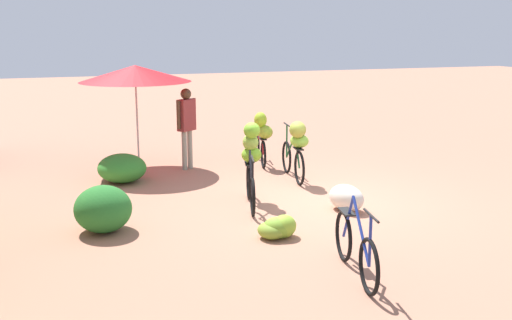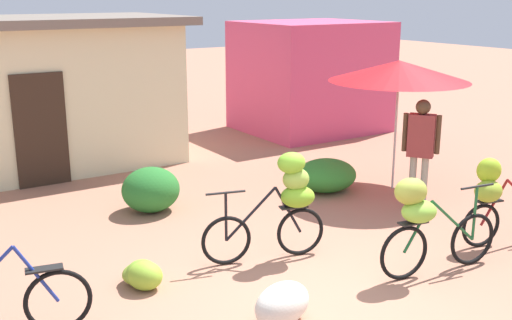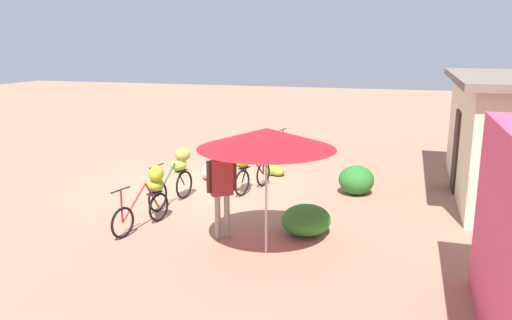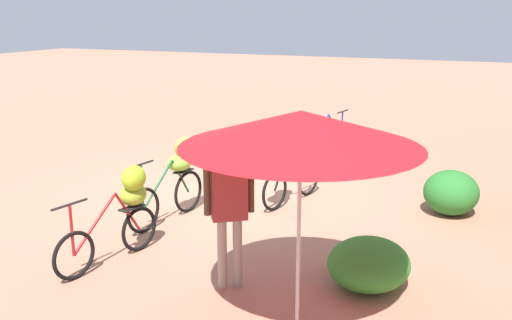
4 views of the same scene
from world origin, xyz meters
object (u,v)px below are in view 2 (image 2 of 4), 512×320
Objects in this scene: building_low at (20,94)px; bicycle_center_loaded at (424,218)px; bicycle_leftmost at (1,307)px; bicycle_by_shop at (498,196)px; bicycle_near_pile at (285,199)px; shop_pink at (310,76)px; market_umbrella at (399,71)px; produce_sack at (282,304)px; person_vendor at (421,142)px; banana_pile_on_ground at (142,274)px.

building_low reaches higher than bicycle_center_loaded.
bicycle_by_shop is (6.14, -1.02, 0.33)m from bicycle_leftmost.
building_low is 8.71m from bicycle_by_shop.
bicycle_by_shop is at bearing -23.77° from bicycle_near_pile.
shop_pink is 5.09m from market_umbrella.
shop_pink is 10.69m from bicycle_leftmost.
person_vendor is (3.88, 1.81, 0.86)m from produce_sack.
person_vendor is (-2.20, -5.70, -0.25)m from shop_pink.
bicycle_near_pile is (1.77, -6.29, -0.66)m from building_low.
shop_pink is at bearing 50.98° from produce_sack.
bicycle_center_loaded is at bearing 0.81° from produce_sack.
bicycle_center_loaded is 2.14m from produce_sack.
bicycle_near_pile is at bearing -6.99° from banana_pile_on_ground.
bicycle_leftmost is 0.97× the size of person_vendor.
bicycle_center_loaded is (-4.01, -7.48, -0.59)m from shop_pink.
building_low reaches higher than person_vendor.
banana_pile_on_ground is at bearing 13.37° from bicycle_leftmost.
bicycle_leftmost is 6.23m from bicycle_by_shop.
shop_pink is 7.75m from bicycle_by_shop.
bicycle_by_shop is 1.69m from person_vendor.
bicycle_center_loaded is at bearing -50.39° from bicycle_near_pile.
bicycle_by_shop is at bearing -9.40° from bicycle_leftmost.
bicycle_near_pile reaches higher than bicycle_center_loaded.
market_umbrella is 7.20m from bicycle_leftmost.
market_umbrella reaches higher than bicycle_leftmost.
bicycle_leftmost is 1.06× the size of bicycle_near_pile.
produce_sack is (-3.64, -0.18, -0.48)m from bicycle_by_shop.
person_vendor is at bearing 44.46° from bicycle_center_loaded.
bicycle_by_shop is 3.68m from produce_sack.
building_low is at bearing 136.47° from market_umbrella.
banana_pile_on_ground is (-5.21, -1.21, -1.90)m from market_umbrella.
building_low is 7.07m from market_umbrella.
banana_pile_on_ground is at bearing -177.25° from person_vendor.
building_low is 8.91× the size of produce_sack.
bicycle_center_loaded is at bearing -118.19° from shop_pink.
bicycle_by_shop is at bearing -108.42° from shop_pink.
bicycle_center_loaded is (2.86, -7.61, -0.72)m from building_low.
bicycle_leftmost is (-1.71, -6.44, -1.10)m from building_low.
market_umbrella reaches higher than bicycle_center_loaded.
bicycle_leftmost is 2.42× the size of produce_sack.
building_low reaches higher than shop_pink.
shop_pink reaches higher than person_vendor.
bicycle_near_pile is 2.91m from bicycle_by_shop.
bicycle_center_loaded is (-2.25, -2.76, -1.31)m from market_umbrella.
bicycle_center_loaded is 1.57m from bicycle_by_shop.
bicycle_by_shop is 2.26× the size of banana_pile_on_ground.
market_umbrella is at bearing 13.15° from bicycle_leftmost.
market_umbrella is 3.79m from bicycle_center_loaded.
building_low reaches higher than bicycle_near_pile.
bicycle_near_pile is 2.95m from person_vendor.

